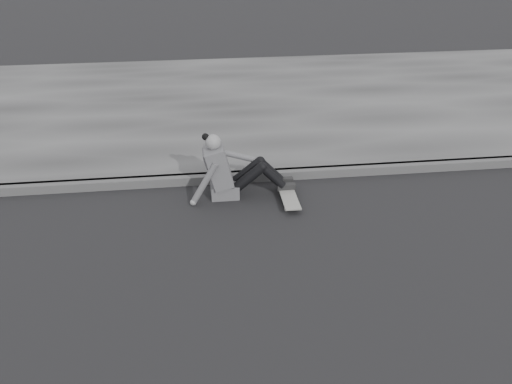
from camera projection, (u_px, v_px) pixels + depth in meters
ground at (480, 281)px, 5.85m from camera, size 80.00×80.00×0.00m
curb at (395, 168)px, 8.08m from camera, size 24.00×0.16×0.12m
sidewalk at (341, 100)px, 10.73m from camera, size 24.00×6.00×0.12m
skateboard at (288, 196)px, 7.33m from camera, size 0.20×0.78×0.09m
seated_woman at (229, 170)px, 7.33m from camera, size 1.38×0.46×0.88m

